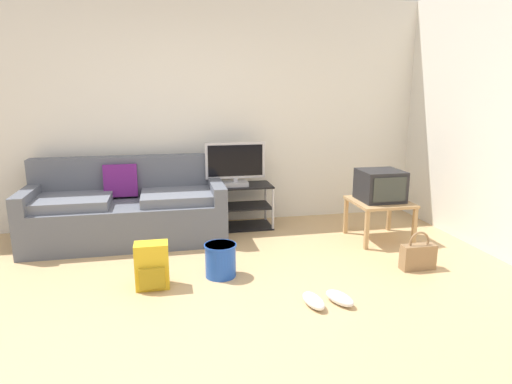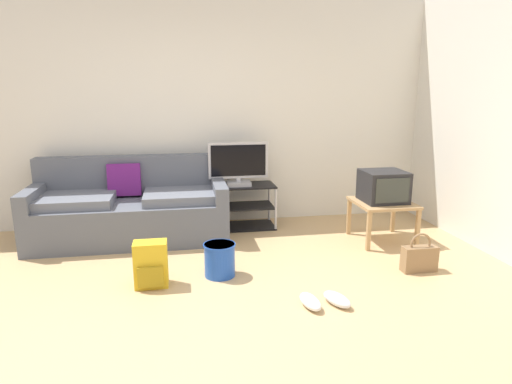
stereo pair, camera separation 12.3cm
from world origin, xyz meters
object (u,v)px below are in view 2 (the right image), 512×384
(backpack, at_px, (151,265))
(flat_tv, at_px, (238,164))
(tv_stand, at_px, (238,206))
(handbag, at_px, (419,258))
(sneakers_pair, at_px, (324,300))
(cleaning_bucket, at_px, (220,259))
(couch, at_px, (131,209))
(crt_tv, at_px, (383,186))
(side_table, at_px, (383,207))

(backpack, bearing_deg, flat_tv, 66.52)
(tv_stand, distance_m, handbag, 2.16)
(backpack, bearing_deg, sneakers_pair, -14.85)
(backpack, height_order, cleaning_bucket, backpack)
(couch, height_order, backpack, couch)
(tv_stand, relative_size, cleaning_bucket, 2.89)
(flat_tv, bearing_deg, couch, -172.66)
(cleaning_bucket, height_order, sneakers_pair, cleaning_bucket)
(flat_tv, distance_m, backpack, 1.84)
(handbag, relative_size, cleaning_bucket, 1.22)
(flat_tv, bearing_deg, sneakers_pair, -79.55)
(couch, height_order, tv_stand, couch)
(crt_tv, bearing_deg, sneakers_pair, -129.12)
(flat_tv, height_order, handbag, flat_tv)
(flat_tv, xyz_separation_m, side_table, (1.49, -0.72, -0.39))
(sneakers_pair, bearing_deg, side_table, 50.55)
(flat_tv, bearing_deg, side_table, -25.74)
(crt_tv, bearing_deg, flat_tv, 154.76)
(side_table, relative_size, cleaning_bucket, 2.02)
(side_table, height_order, crt_tv, crt_tv)
(cleaning_bucket, bearing_deg, backpack, -169.26)
(flat_tv, xyz_separation_m, sneakers_pair, (0.38, -2.06, -0.73))
(couch, relative_size, side_table, 3.46)
(couch, bearing_deg, side_table, -11.63)
(flat_tv, xyz_separation_m, crt_tv, (1.49, -0.70, -0.17))
(handbag, bearing_deg, sneakers_pair, -155.39)
(tv_stand, bearing_deg, backpack, -122.39)
(crt_tv, bearing_deg, handbag, -92.16)
(backpack, height_order, sneakers_pair, backpack)
(handbag, bearing_deg, side_table, 87.80)
(tv_stand, relative_size, sneakers_pair, 2.11)
(sneakers_pair, bearing_deg, backpack, 155.84)
(crt_tv, bearing_deg, cleaning_bucket, -160.44)
(tv_stand, xyz_separation_m, backpack, (-0.94, -1.49, -0.07))
(crt_tv, height_order, handbag, crt_tv)
(couch, distance_m, flat_tv, 1.31)
(tv_stand, height_order, backpack, tv_stand)
(couch, bearing_deg, tv_stand, 8.36)
(handbag, bearing_deg, cleaning_bucket, 173.24)
(side_table, distance_m, cleaning_bucket, 1.96)
(tv_stand, height_order, handbag, tv_stand)
(couch, relative_size, flat_tv, 2.99)
(flat_tv, relative_size, backpack, 1.78)
(flat_tv, distance_m, crt_tv, 1.65)
(tv_stand, height_order, cleaning_bucket, tv_stand)
(cleaning_bucket, bearing_deg, tv_stand, 75.54)
(couch, height_order, crt_tv, couch)
(tv_stand, bearing_deg, flat_tv, -90.00)
(side_table, xyz_separation_m, sneakers_pair, (-1.11, -1.34, -0.34))
(tv_stand, relative_size, crt_tv, 1.93)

